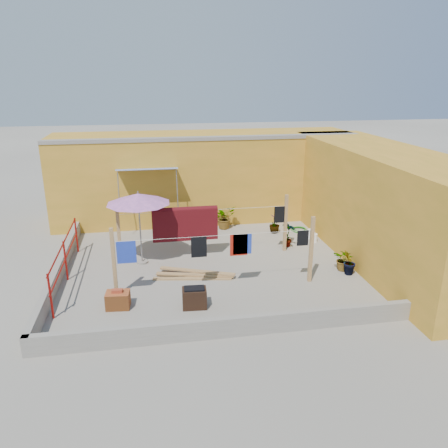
% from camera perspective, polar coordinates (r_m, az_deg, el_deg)
% --- Properties ---
extents(ground, '(80.00, 80.00, 0.00)m').
position_cam_1_polar(ground, '(12.59, -1.99, -5.55)').
color(ground, '#9E998E').
rests_on(ground, ground).
extents(wall_back, '(11.00, 3.27, 3.21)m').
position_cam_1_polar(wall_back, '(16.58, -2.63, 6.30)').
color(wall_back, gold).
rests_on(wall_back, ground).
extents(wall_right, '(2.40, 9.00, 3.20)m').
position_cam_1_polar(wall_right, '(13.70, 20.02, 2.45)').
color(wall_right, gold).
rests_on(wall_right, ground).
extents(parapet_front, '(8.30, 0.16, 0.44)m').
position_cam_1_polar(parapet_front, '(9.36, 1.15, -13.23)').
color(parapet_front, gray).
rests_on(parapet_front, ground).
extents(parapet_left, '(0.16, 7.30, 0.44)m').
position_cam_1_polar(parapet_left, '(12.66, -20.71, -5.60)').
color(parapet_left, gray).
rests_on(parapet_left, ground).
extents(red_railing, '(0.05, 4.20, 1.10)m').
position_cam_1_polar(red_railing, '(12.24, -20.07, -3.81)').
color(red_railing, '#A71410').
rests_on(red_railing, ground).
extents(clothesline_rig, '(5.09, 2.35, 1.80)m').
position_cam_1_polar(clothesline_rig, '(12.68, -4.50, -0.43)').
color(clothesline_rig, tan).
rests_on(clothesline_rig, ground).
extents(patio_umbrella, '(1.84, 1.84, 2.16)m').
position_cam_1_polar(patio_umbrella, '(12.39, -11.14, 3.23)').
color(patio_umbrella, gray).
rests_on(patio_umbrella, ground).
extents(outdoor_table, '(1.60, 0.89, 0.72)m').
position_cam_1_polar(outdoor_table, '(15.28, -6.37, 1.39)').
color(outdoor_table, black).
rests_on(outdoor_table, ground).
extents(brick_stack, '(0.58, 0.44, 0.48)m').
position_cam_1_polar(brick_stack, '(10.68, -13.69, -9.59)').
color(brick_stack, '#B55E29').
rests_on(brick_stack, ground).
extents(lumber_pile, '(2.22, 0.96, 0.14)m').
position_cam_1_polar(lumber_pile, '(11.94, -3.83, -6.64)').
color(lumber_pile, tan).
rests_on(lumber_pile, ground).
extents(brazier, '(0.59, 0.41, 0.51)m').
position_cam_1_polar(brazier, '(10.41, -3.89, -9.58)').
color(brazier, black).
rests_on(brazier, ground).
extents(white_basin, '(0.44, 0.44, 0.08)m').
position_cam_1_polar(white_basin, '(10.00, 6.80, -12.33)').
color(white_basin, white).
rests_on(white_basin, ground).
extents(water_jug_a, '(0.23, 0.23, 0.36)m').
position_cam_1_polar(water_jug_a, '(14.94, 11.26, -1.26)').
color(water_jug_a, white).
rests_on(water_jug_a, ground).
extents(water_jug_b, '(0.20, 0.20, 0.31)m').
position_cam_1_polar(water_jug_b, '(14.67, 11.70, -1.76)').
color(water_jug_b, white).
rests_on(water_jug_b, ground).
extents(green_hose, '(0.57, 0.57, 0.08)m').
position_cam_1_polar(green_hose, '(15.65, 9.79, -0.71)').
color(green_hose, '#1F771A').
rests_on(green_hose, ground).
extents(plant_back_a, '(0.96, 0.91, 0.83)m').
position_cam_1_polar(plant_back_a, '(15.54, 0.05, 0.90)').
color(plant_back_a, '#19591A').
rests_on(plant_back_a, ground).
extents(plant_back_b, '(0.39, 0.39, 0.65)m').
position_cam_1_polar(plant_back_b, '(15.23, 6.62, 0.04)').
color(plant_back_b, '#19591A').
rests_on(plant_back_b, ground).
extents(plant_right_a, '(0.52, 0.53, 0.84)m').
position_cam_1_polar(plant_right_a, '(14.00, 8.39, -1.33)').
color(plant_right_a, '#19591A').
rests_on(plant_right_a, ground).
extents(plant_right_b, '(0.50, 0.51, 0.73)m').
position_cam_1_polar(plant_right_b, '(12.41, 16.05, -4.86)').
color(plant_right_b, '#19591A').
rests_on(plant_right_b, ground).
extents(plant_right_c, '(0.76, 0.77, 0.64)m').
position_cam_1_polar(plant_right_c, '(12.67, 15.46, -4.51)').
color(plant_right_c, '#19591A').
rests_on(plant_right_c, ground).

